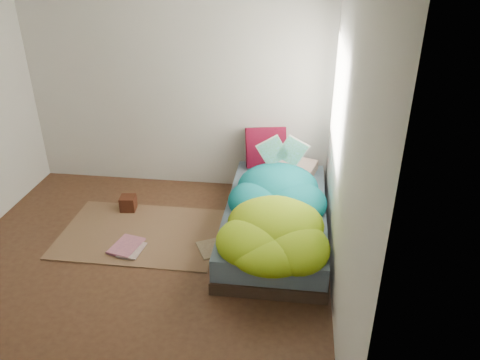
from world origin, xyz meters
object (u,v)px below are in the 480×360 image
object	(u,v)px
wooden_box	(128,203)
bed	(275,220)
floor_book_b	(115,244)
open_book	(283,143)
pillow_magenta	(266,147)
floor_book_a	(122,249)

from	to	relation	value
wooden_box	bed	bearing A→B (deg)	-8.94
floor_book_b	open_book	bearing A→B (deg)	42.48
open_book	pillow_magenta	bearing A→B (deg)	109.06
bed	pillow_magenta	world-z (taller)	pillow_magenta
open_book	bed	bearing A→B (deg)	-100.18
pillow_magenta	wooden_box	world-z (taller)	pillow_magenta
open_book	wooden_box	bearing A→B (deg)	-179.14
pillow_magenta	open_book	world-z (taller)	open_book
pillow_magenta	wooden_box	size ratio (longest dim) A/B	2.81
wooden_box	open_book	bearing A→B (deg)	7.80
floor_book_a	floor_book_b	world-z (taller)	floor_book_b
open_book	floor_book_a	xyz separation A→B (m)	(-1.48, -0.97, -0.79)
pillow_magenta	floor_book_b	size ratio (longest dim) A/B	1.35
pillow_magenta	wooden_box	xyz separation A→B (m)	(-1.46, -0.65, -0.47)
pillow_magenta	floor_book_b	world-z (taller)	pillow_magenta
wooden_box	floor_book_a	bearing A→B (deg)	-75.49
open_book	floor_book_b	bearing A→B (deg)	-157.13
bed	wooden_box	world-z (taller)	bed
open_book	wooden_box	world-z (taller)	open_book
pillow_magenta	floor_book_a	size ratio (longest dim) A/B	1.63
pillow_magenta	open_book	size ratio (longest dim) A/B	1.05
pillow_magenta	open_book	distance (m)	0.53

